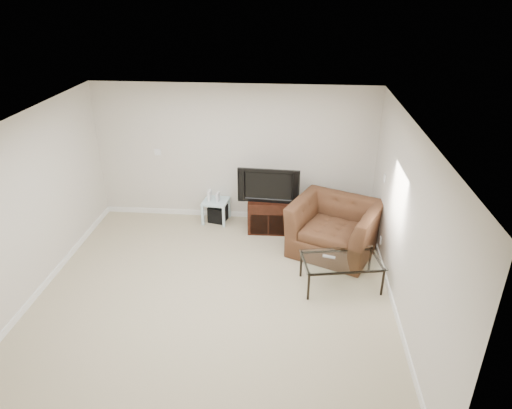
# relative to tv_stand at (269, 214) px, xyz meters

# --- Properties ---
(floor) EXTENTS (5.00, 5.00, 0.00)m
(floor) POSITION_rel_tv_stand_xyz_m (-0.65, -2.05, -0.30)
(floor) COLOR tan
(floor) RESTS_ON ground
(ceiling) EXTENTS (5.00, 5.00, 0.00)m
(ceiling) POSITION_rel_tv_stand_xyz_m (-0.65, -2.05, 2.20)
(ceiling) COLOR white
(ceiling) RESTS_ON ground
(wall_back) EXTENTS (5.00, 0.02, 2.50)m
(wall_back) POSITION_rel_tv_stand_xyz_m (-0.65, 0.45, 0.95)
(wall_back) COLOR silver
(wall_back) RESTS_ON ground
(wall_left) EXTENTS (0.02, 5.00, 2.50)m
(wall_left) POSITION_rel_tv_stand_xyz_m (-3.15, -2.05, 0.95)
(wall_left) COLOR silver
(wall_left) RESTS_ON ground
(wall_right) EXTENTS (0.02, 5.00, 2.50)m
(wall_right) POSITION_rel_tv_stand_xyz_m (1.85, -2.05, 0.95)
(wall_right) COLOR silver
(wall_right) RESTS_ON ground
(plate_back) EXTENTS (0.12, 0.02, 0.12)m
(plate_back) POSITION_rel_tv_stand_xyz_m (-2.05, 0.44, 0.95)
(plate_back) COLOR white
(plate_back) RESTS_ON wall_back
(plate_right_switch) EXTENTS (0.02, 0.09, 0.13)m
(plate_right_switch) POSITION_rel_tv_stand_xyz_m (1.83, -0.45, 0.95)
(plate_right_switch) COLOR white
(plate_right_switch) RESTS_ON wall_right
(plate_right_outlet) EXTENTS (0.02, 0.08, 0.12)m
(plate_right_outlet) POSITION_rel_tv_stand_xyz_m (1.83, -0.75, -0.00)
(plate_right_outlet) COLOR white
(plate_right_outlet) RESTS_ON wall_right
(tv_stand) EXTENTS (0.73, 0.52, 0.60)m
(tv_stand) POSITION_rel_tv_stand_xyz_m (0.00, 0.00, 0.00)
(tv_stand) COLOR black
(tv_stand) RESTS_ON floor
(dvd_player) EXTENTS (0.41, 0.29, 0.06)m
(dvd_player) POSITION_rel_tv_stand_xyz_m (0.00, -0.04, 0.20)
(dvd_player) COLOR black
(dvd_player) RESTS_ON tv_stand
(television) EXTENTS (0.99, 0.25, 0.61)m
(television) POSITION_rel_tv_stand_xyz_m (0.00, -0.03, 0.61)
(television) COLOR black
(television) RESTS_ON tv_stand
(side_table) EXTENTS (0.49, 0.49, 0.42)m
(side_table) POSITION_rel_tv_stand_xyz_m (-0.99, 0.23, -0.09)
(side_table) COLOR silver
(side_table) RESTS_ON floor
(subwoofer) EXTENTS (0.36, 0.36, 0.30)m
(subwoofer) POSITION_rel_tv_stand_xyz_m (-0.96, 0.24, -0.15)
(subwoofer) COLOR black
(subwoofer) RESTS_ON floor
(game_console) EXTENTS (0.05, 0.14, 0.19)m
(game_console) POSITION_rel_tv_stand_xyz_m (-1.10, 0.22, 0.22)
(game_console) COLOR white
(game_console) RESTS_ON side_table
(game_case) EXTENTS (0.07, 0.13, 0.17)m
(game_case) POSITION_rel_tv_stand_xyz_m (-0.94, 0.21, 0.21)
(game_case) COLOR silver
(game_case) RESTS_ON side_table
(recliner) EXTENTS (1.56, 1.32, 1.16)m
(recliner) POSITION_rel_tv_stand_xyz_m (1.10, -0.64, 0.28)
(recliner) COLOR #54311F
(recliner) RESTS_ON floor
(coffee_table) EXTENTS (1.24, 0.84, 0.45)m
(coffee_table) POSITION_rel_tv_stand_xyz_m (1.15, -1.60, -0.08)
(coffee_table) COLOR black
(coffee_table) RESTS_ON floor
(remote) EXTENTS (0.19, 0.09, 0.02)m
(remote) POSITION_rel_tv_stand_xyz_m (0.96, -1.56, 0.16)
(remote) COLOR #B2B2B7
(remote) RESTS_ON coffee_table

